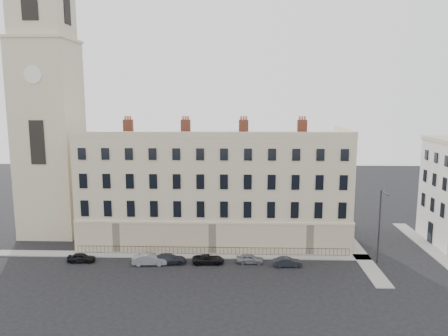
{
  "coord_description": "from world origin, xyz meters",
  "views": [
    {
      "loc": [
        -2.7,
        -48.11,
        20.2
      ],
      "look_at": [
        -4.63,
        10.0,
        10.6
      ],
      "focal_mm": 35.0,
      "sensor_mm": 36.0,
      "label": 1
    }
  ],
  "objects_px": {
    "car_d": "(208,259)",
    "car_a": "(81,258)",
    "car_f": "(287,262)",
    "car_c": "(169,259)",
    "car_b": "(150,259)",
    "streetlamp": "(380,223)",
    "car_e": "(250,259)"
  },
  "relations": [
    {
      "from": "car_e",
      "to": "car_f",
      "type": "relative_size",
      "value": 0.99
    },
    {
      "from": "car_d",
      "to": "car_e",
      "type": "relative_size",
      "value": 1.16
    },
    {
      "from": "car_d",
      "to": "car_e",
      "type": "distance_m",
      "value": 5.1
    },
    {
      "from": "car_c",
      "to": "car_d",
      "type": "distance_m",
      "value": 4.77
    },
    {
      "from": "car_c",
      "to": "car_e",
      "type": "xyz_separation_m",
      "value": [
        9.86,
        0.46,
        -0.03
      ]
    },
    {
      "from": "car_d",
      "to": "car_e",
      "type": "height_order",
      "value": "car_e"
    },
    {
      "from": "car_e",
      "to": "streetlamp",
      "type": "xyz_separation_m",
      "value": [
        15.65,
        0.62,
        4.47
      ]
    },
    {
      "from": "car_b",
      "to": "car_c",
      "type": "xyz_separation_m",
      "value": [
        2.29,
        0.4,
        -0.08
      ]
    },
    {
      "from": "car_a",
      "to": "car_c",
      "type": "distance_m",
      "value": 10.88
    },
    {
      "from": "car_a",
      "to": "car_d",
      "type": "distance_m",
      "value": 15.64
    },
    {
      "from": "car_b",
      "to": "streetlamp",
      "type": "distance_m",
      "value": 28.18
    },
    {
      "from": "car_d",
      "to": "car_f",
      "type": "distance_m",
      "value": 9.57
    },
    {
      "from": "car_c",
      "to": "car_d",
      "type": "bearing_deg",
      "value": -95.39
    },
    {
      "from": "car_b",
      "to": "streetlamp",
      "type": "xyz_separation_m",
      "value": [
        27.8,
        1.48,
        4.35
      ]
    },
    {
      "from": "car_a",
      "to": "car_d",
      "type": "xyz_separation_m",
      "value": [
        15.64,
        0.06,
        -0.03
      ]
    },
    {
      "from": "car_a",
      "to": "car_c",
      "type": "bearing_deg",
      "value": -93.42
    },
    {
      "from": "car_b",
      "to": "car_f",
      "type": "xyz_separation_m",
      "value": [
        16.6,
        -0.01,
        -0.13
      ]
    },
    {
      "from": "car_c",
      "to": "car_e",
      "type": "relative_size",
      "value": 1.24
    },
    {
      "from": "car_c",
      "to": "streetlamp",
      "type": "xyz_separation_m",
      "value": [
        25.51,
        1.09,
        4.44
      ]
    },
    {
      "from": "car_a",
      "to": "car_f",
      "type": "xyz_separation_m",
      "value": [
        25.19,
        -0.55,
        -0.01
      ]
    },
    {
      "from": "car_a",
      "to": "car_c",
      "type": "height_order",
      "value": "car_c"
    },
    {
      "from": "car_b",
      "to": "car_d",
      "type": "distance_m",
      "value": 7.08
    },
    {
      "from": "car_d",
      "to": "car_f",
      "type": "height_order",
      "value": "car_f"
    },
    {
      "from": "car_c",
      "to": "car_f",
      "type": "height_order",
      "value": "car_c"
    },
    {
      "from": "car_c",
      "to": "streetlamp",
      "type": "bearing_deg",
      "value": -95.27
    },
    {
      "from": "car_c",
      "to": "car_a",
      "type": "bearing_deg",
      "value": 81.57
    },
    {
      "from": "car_f",
      "to": "car_c",
      "type": "bearing_deg",
      "value": 84.57
    },
    {
      "from": "streetlamp",
      "to": "car_a",
      "type": "bearing_deg",
      "value": -169.48
    },
    {
      "from": "car_e",
      "to": "car_f",
      "type": "bearing_deg",
      "value": -99.83
    },
    {
      "from": "car_d",
      "to": "car_a",
      "type": "bearing_deg",
      "value": 86.37
    },
    {
      "from": "car_f",
      "to": "streetlamp",
      "type": "bearing_deg",
      "value": -86.19
    },
    {
      "from": "streetlamp",
      "to": "car_b",
      "type": "bearing_deg",
      "value": -167.92
    }
  ]
}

